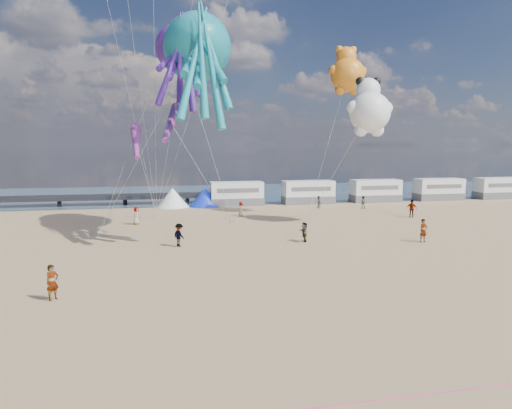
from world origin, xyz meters
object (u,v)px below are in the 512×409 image
(beachgoer_7, at_px, (363,202))
(kite_panda, at_px, (370,112))
(windsock_right, at_px, (136,142))
(beachgoer_1, at_px, (319,202))
(tent_white, at_px, (173,197))
(beachgoer_2, at_px, (179,235))
(sandbag_d, at_px, (228,218))
(kite_octopus_teal, at_px, (197,48))
(motorhome_2, at_px, (375,191))
(beachgoer_0, at_px, (136,216))
(beachgoer_5, at_px, (423,231))
(motorhome_3, at_px, (439,189))
(windsock_left, at_px, (169,44))
(sandbag_b, at_px, (232,221))
(kite_teddy_orange, at_px, (348,75))
(beachgoer_4, at_px, (304,232))
(sandbag_e, at_px, (157,217))
(kite_octopus_purple, at_px, (179,48))
(sandbag_a, at_px, (100,232))
(beachgoer_6, at_px, (241,209))
(motorhome_0, at_px, (237,194))
(motorhome_1, at_px, (308,192))
(standing_person, at_px, (52,282))
(tent_blue, at_px, (205,197))
(beachgoer_3, at_px, (411,209))
(motorhome_4, at_px, (498,188))
(sandbag_c, at_px, (306,223))
(windsock_mid, at_px, (171,123))

(beachgoer_7, height_order, kite_panda, kite_panda)
(beachgoer_7, distance_m, windsock_right, 30.39)
(beachgoer_1, bearing_deg, tent_white, -128.74)
(beachgoer_2, distance_m, kite_panda, 21.33)
(sandbag_d, relative_size, kite_octopus_teal, 0.04)
(tent_white, bearing_deg, beachgoer_1, -15.30)
(motorhome_2, bearing_deg, beachgoer_7, -127.12)
(beachgoer_0, distance_m, beachgoer_5, 26.08)
(motorhome_3, distance_m, windsock_left, 42.71)
(beachgoer_0, xyz_separation_m, sandbag_d, (9.12, 1.48, -0.76))
(kite_octopus_teal, distance_m, windsock_left, 2.64)
(beachgoer_1, height_order, kite_octopus_teal, kite_octopus_teal)
(windsock_left, bearing_deg, windsock_right, -118.47)
(motorhome_2, distance_m, beachgoer_2, 35.16)
(beachgoer_7, bearing_deg, sandbag_b, 48.01)
(kite_teddy_orange, distance_m, windsock_right, 24.15)
(beachgoer_4, height_order, windsock_right, windsock_right)
(kite_teddy_orange, height_order, windsock_right, kite_teddy_orange)
(beachgoer_4, height_order, sandbag_e, beachgoer_4)
(kite_octopus_purple, bearing_deg, sandbag_a, -161.26)
(beachgoer_6, height_order, kite_octopus_purple, kite_octopus_purple)
(motorhome_0, height_order, beachgoer_7, motorhome_0)
(beachgoer_6, xyz_separation_m, sandbag_d, (-1.64, -1.62, -0.66))
(beachgoer_2, height_order, beachgoer_4, beachgoer_2)
(motorhome_1, height_order, beachgoer_0, motorhome_1)
(sandbag_d, relative_size, kite_panda, 0.08)
(beachgoer_4, relative_size, sandbag_e, 3.08)
(standing_person, xyz_separation_m, kite_panda, (24.55, 16.92, 9.76))
(standing_person, distance_m, beachgoer_5, 26.94)
(beachgoer_7, bearing_deg, motorhome_3, -129.81)
(tent_blue, bearing_deg, sandbag_a, -124.07)
(sandbag_d, bearing_deg, beachgoer_3, -8.34)
(beachgoer_4, xyz_separation_m, kite_octopus_teal, (-7.81, 5.69, 14.92))
(motorhome_1, bearing_deg, kite_octopus_teal, -132.24)
(motorhome_4, height_order, tent_blue, motorhome_4)
(sandbag_e, distance_m, kite_teddy_orange, 24.86)
(beachgoer_7, relative_size, windsock_right, 0.32)
(beachgoer_0, height_order, kite_octopus_purple, kite_octopus_purple)
(motorhome_4, height_order, beachgoer_7, motorhome_4)
(kite_panda, bearing_deg, sandbag_e, 175.15)
(sandbag_c, xyz_separation_m, kite_octopus_purple, (-11.85, 0.46, 16.04))
(sandbag_d, xyz_separation_m, windsock_left, (-5.73, -5.48, 16.08))
(motorhome_2, xyz_separation_m, beachgoer_4, (-17.20, -22.77, -0.73))
(beachgoer_3, height_order, sandbag_d, beachgoer_3)
(beachgoer_4, distance_m, beachgoer_5, 9.37)
(motorhome_4, bearing_deg, windsock_mid, -157.04)
(motorhome_3, relative_size, tent_blue, 1.65)
(motorhome_3, xyz_separation_m, windsock_mid, (-36.84, -19.63, 7.84))
(sandbag_a, bearing_deg, beachgoer_5, -19.62)
(motorhome_4, distance_m, beachgoer_4, 42.77)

